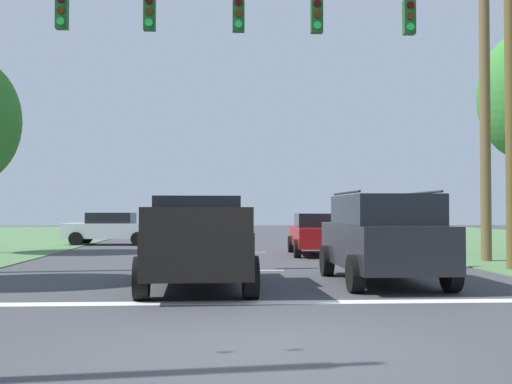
{
  "coord_description": "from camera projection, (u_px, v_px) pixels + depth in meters",
  "views": [
    {
      "loc": [
        -0.47,
        -7.73,
        1.65
      ],
      "look_at": [
        0.59,
        11.55,
        2.19
      ],
      "focal_mm": 44.62,
      "sensor_mm": 36.0,
      "label": 1
    }
  ],
  "objects": [
    {
      "name": "pickup_truck",
      "position": [
        196.0,
        242.0,
        13.62
      ],
      "size": [
        2.45,
        5.47,
        1.95
      ],
      "color": "black",
      "rests_on": "ground"
    },
    {
      "name": "stop_bar_stripe",
      "position": [
        247.0,
        303.0,
        11.27
      ],
      "size": [
        12.67,
        0.45,
        0.01
      ],
      "primitive_type": "cube",
      "color": "white",
      "rests_on": "ground"
    },
    {
      "name": "lane_dash_4",
      "position": [
        228.0,
        234.0,
        43.75
      ],
      "size": [
        2.5,
        0.15,
        0.01
      ],
      "primitive_type": "cube",
      "rotation": [
        0.0,
        0.0,
        1.57
      ],
      "color": "white",
      "rests_on": "ground"
    },
    {
      "name": "distant_car_oncoming",
      "position": [
        318.0,
        233.0,
        23.33
      ],
      "size": [
        2.13,
        4.36,
        1.52
      ],
      "color": "maroon",
      "rests_on": "ground"
    },
    {
      "name": "suv_black",
      "position": [
        383.0,
        236.0,
        14.29
      ],
      "size": [
        2.24,
        4.81,
        2.05
      ],
      "color": "black",
      "rests_on": "ground"
    },
    {
      "name": "overhead_signal_span",
      "position": [
        243.0,
        95.0,
        17.13
      ],
      "size": [
        15.03,
        0.31,
        8.35
      ],
      "color": "brown",
      "rests_on": "ground"
    },
    {
      "name": "lane_dash_2",
      "position": [
        230.0,
        242.0,
        32.18
      ],
      "size": [
        2.5,
        0.15,
        0.01
      ],
      "primitive_type": "cube",
      "rotation": [
        0.0,
        0.0,
        1.57
      ],
      "color": "white",
      "rests_on": "ground"
    },
    {
      "name": "ground_plane",
      "position": [
        259.0,
        346.0,
        7.69
      ],
      "size": [
        120.0,
        120.0,
        0.0
      ],
      "primitive_type": "plane",
      "color": "#3D3D42"
    },
    {
      "name": "lane_dash_1",
      "position": [
        233.0,
        252.0,
        24.65
      ],
      "size": [
        2.5,
        0.15,
        0.01
      ],
      "primitive_type": "cube",
      "rotation": [
        0.0,
        0.0,
        1.57
      ],
      "color": "white",
      "rests_on": "ground"
    },
    {
      "name": "lane_dash_0",
      "position": [
        238.0,
        270.0,
        17.26
      ],
      "size": [
        2.5,
        0.15,
        0.01
      ],
      "primitive_type": "cube",
      "rotation": [
        0.0,
        0.0,
        1.57
      ],
      "color": "white",
      "rests_on": "ground"
    },
    {
      "name": "utility_pole_mid_right",
      "position": [
        485.0,
        91.0,
        20.37
      ],
      "size": [
        0.33,
        1.91,
        11.05
      ],
      "color": "brown",
      "rests_on": "ground"
    },
    {
      "name": "distant_car_crossing_white",
      "position": [
        111.0,
        228.0,
        30.03
      ],
      "size": [
        4.37,
        2.17,
        1.52
      ],
      "color": "silver",
      "rests_on": "ground"
    },
    {
      "name": "lane_dash_3",
      "position": [
        229.0,
        239.0,
        35.78
      ],
      "size": [
        2.5,
        0.15,
        0.01
      ],
      "primitive_type": "cube",
      "rotation": [
        0.0,
        0.0,
        1.57
      ],
      "color": "white",
      "rests_on": "ground"
    }
  ]
}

